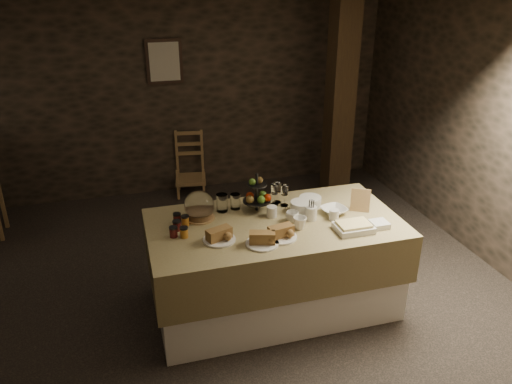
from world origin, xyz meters
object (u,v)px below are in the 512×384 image
object	(u,v)px
chair	(190,166)
timber_column	(340,99)
fruit_stand	(258,196)
buffet_table	(274,258)

from	to	relation	value
chair	timber_column	distance (m)	2.16
timber_column	fruit_stand	world-z (taller)	timber_column
buffet_table	timber_column	size ratio (longest dim) A/B	0.82
chair	timber_column	world-z (taller)	timber_column
buffet_table	timber_column	xyz separation A→B (m)	(1.54, 2.12, 0.81)
chair	buffet_table	bearing A→B (deg)	-74.03
buffet_table	fruit_stand	size ratio (longest dim) A/B	6.10
timber_column	fruit_stand	size ratio (longest dim) A/B	7.42
timber_column	fruit_stand	distance (m)	2.50
buffet_table	chair	bearing A→B (deg)	96.87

